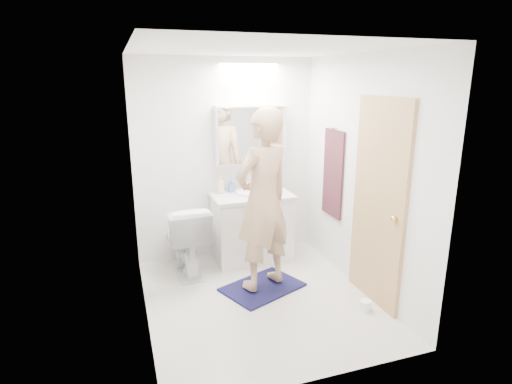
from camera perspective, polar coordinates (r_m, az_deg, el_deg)
name	(u,v)px	position (r m, az deg, el deg)	size (l,w,h in m)	color
floor	(259,298)	(4.36, 0.44, -14.33)	(2.50, 2.50, 0.00)	silver
ceiling	(260,49)	(3.80, 0.51, 18.97)	(2.50, 2.50, 0.00)	white
wall_back	(226,160)	(5.08, -4.14, 4.42)	(2.50, 2.50, 0.00)	white
wall_front	(321,228)	(2.81, 8.85, -4.83)	(2.50, 2.50, 0.00)	white
wall_left	(138,194)	(3.71, -15.80, -0.24)	(2.50, 2.50, 0.00)	white
wall_right	(362,175)	(4.38, 14.20, 2.23)	(2.50, 2.50, 0.00)	white
vanity_cabinet	(252,228)	(5.10, -0.57, -4.96)	(0.90, 0.55, 0.78)	white
countertop	(252,196)	(4.97, -0.59, -0.53)	(0.95, 0.58, 0.04)	white
sink_basin	(251,192)	(4.99, -0.69, -0.05)	(0.36, 0.36, 0.03)	white
faucet	(246,183)	(5.15, -1.35, 1.18)	(0.02, 0.02, 0.16)	#B5B4B9
medicine_cabinet	(251,135)	(5.04, -0.66, 7.83)	(0.88, 0.14, 0.70)	white
mirror_panel	(253,135)	(4.97, -0.39, 7.73)	(0.84, 0.01, 0.66)	silver
toilet	(186,238)	(4.81, -9.59, -6.21)	(0.46, 0.80, 0.82)	white
bath_rug	(262,287)	(4.55, 0.89, -12.85)	(0.80, 0.55, 0.02)	#151440
person	(263,201)	(4.18, 0.95, -1.18)	(0.67, 0.44, 1.85)	tan
door	(378,204)	(4.14, 16.37, -1.55)	(0.04, 0.80, 2.00)	tan
door_knob	(394,219)	(3.91, 18.32, -3.51)	(0.06, 0.06, 0.06)	gold
towel	(333,174)	(4.85, 10.44, 2.48)	(0.02, 0.42, 1.00)	#101D33
towel_hook	(334,128)	(4.76, 10.61, 8.58)	(0.02, 0.02, 0.07)	silver
soap_bottle_a	(221,185)	(4.99, -4.86, 0.97)	(0.08, 0.08, 0.21)	beige
soap_bottle_b	(231,185)	(5.06, -3.37, 0.90)	(0.07, 0.07, 0.16)	#5274B0
toothbrush_cup	(260,186)	(5.15, 0.60, 0.76)	(0.09, 0.09, 0.08)	#384AA9
toilet_paper_roll	(365,305)	(4.28, 14.68, -14.74)	(0.11, 0.11, 0.10)	white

